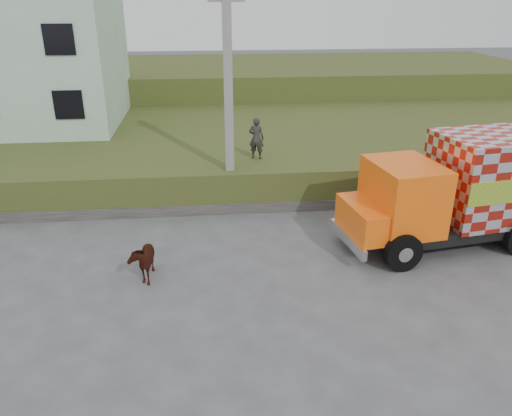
{
  "coord_description": "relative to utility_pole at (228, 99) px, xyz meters",
  "views": [
    {
      "loc": [
        -1.8,
        -12.59,
        7.42
      ],
      "look_at": [
        -0.37,
        1.47,
        1.3
      ],
      "focal_mm": 35.0,
      "sensor_mm": 36.0,
      "label": 1
    }
  ],
  "objects": [
    {
      "name": "cargo_truck",
      "position": [
        7.62,
        -3.41,
        -2.28
      ],
      "size": [
        8.09,
        3.69,
        3.48
      ],
      "rotation": [
        0.0,
        0.0,
        0.15
      ],
      "color": "black",
      "rests_on": "ground"
    },
    {
      "name": "pedestrian",
      "position": [
        1.09,
        1.25,
        -1.77
      ],
      "size": [
        0.68,
        0.56,
        1.61
      ],
      "primitive_type": "imported",
      "rotation": [
        0.0,
        0.0,
        2.8
      ],
      "color": "#33302D",
      "rests_on": "embankment"
    },
    {
      "name": "building",
      "position": [
        -10.0,
        8.4,
        0.42
      ],
      "size": [
        10.0,
        8.0,
        6.0
      ],
      "primitive_type": "cube",
      "color": "#B4D3BA",
      "rests_on": "embankment"
    },
    {
      "name": "utility_pole",
      "position": [
        0.0,
        0.0,
        0.0
      ],
      "size": [
        1.2,
        0.3,
        8.0
      ],
      "color": "gray",
      "rests_on": "ground"
    },
    {
      "name": "cow",
      "position": [
        -2.72,
        -4.74,
        -3.49
      ],
      "size": [
        0.63,
        1.38,
        1.16
      ],
      "primitive_type": "imported",
      "rotation": [
        0.0,
        0.0,
        0.0
      ],
      "color": "black",
      "rests_on": "ground"
    },
    {
      "name": "ground",
      "position": [
        1.0,
        -4.6,
        -4.08
      ],
      "size": [
        120.0,
        120.0,
        0.0
      ],
      "primitive_type": "plane",
      "color": "#474749",
      "rests_on": "ground"
    },
    {
      "name": "retaining_strip",
      "position": [
        -1.0,
        -0.4,
        -3.88
      ],
      "size": [
        16.0,
        0.5,
        0.4
      ],
      "primitive_type": "cube",
      "color": "#595651",
      "rests_on": "ground"
    },
    {
      "name": "embankment",
      "position": [
        1.0,
        5.4,
        -3.33
      ],
      "size": [
        40.0,
        12.0,
        1.5
      ],
      "primitive_type": "cube",
      "color": "#34511B",
      "rests_on": "ground"
    },
    {
      "name": "embankment_far",
      "position": [
        1.0,
        17.4,
        -2.58
      ],
      "size": [
        40.0,
        12.0,
        3.0
      ],
      "primitive_type": "cube",
      "color": "#34511B",
      "rests_on": "ground"
    }
  ]
}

